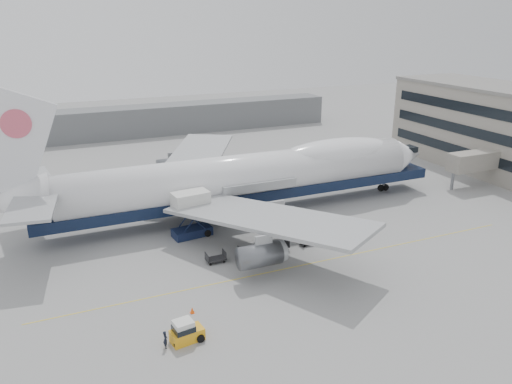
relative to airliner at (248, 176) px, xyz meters
name	(u,v)px	position (x,y,z in m)	size (l,w,h in m)	color
ground	(280,245)	(-0.64, -12.00, -5.62)	(260.00, 260.00, 0.00)	gray
apron_line	(303,265)	(-0.64, -18.00, -5.62)	(60.00, 0.15, 0.01)	gold
hangar	(113,123)	(-10.64, 58.00, -2.12)	(110.00, 8.00, 7.00)	slate
airliner	(248,176)	(0.00, 0.00, 0.00)	(67.00, 55.30, 19.98)	white
catering_truck	(191,211)	(-10.08, -4.81, -2.18)	(5.31, 3.95, 6.11)	#172245
baggage_tug	(186,332)	(-17.14, -26.56, -4.68)	(3.08, 1.94, 2.12)	#F0A516
ground_worker	(165,339)	(-19.02, -26.75, -4.80)	(0.60, 0.39, 1.64)	black
traffic_cone	(192,310)	(-15.34, -22.46, -5.32)	(0.43, 0.43, 0.64)	#FF530D
dolly_0	(216,258)	(-9.72, -13.26, -5.09)	(2.30, 1.35, 1.30)	#2D2D30
dolly_1	(248,252)	(-5.55, -13.26, -5.09)	(2.30, 1.35, 1.30)	#2D2D30
dolly_2	(279,246)	(-1.38, -13.26, -5.09)	(2.30, 1.35, 1.30)	#2D2D30
dolly_3	(309,240)	(2.79, -13.26, -5.09)	(2.30, 1.35, 1.30)	#2D2D30
dolly_4	(337,235)	(6.96, -13.26, -5.09)	(2.30, 1.35, 1.30)	#2D2D30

